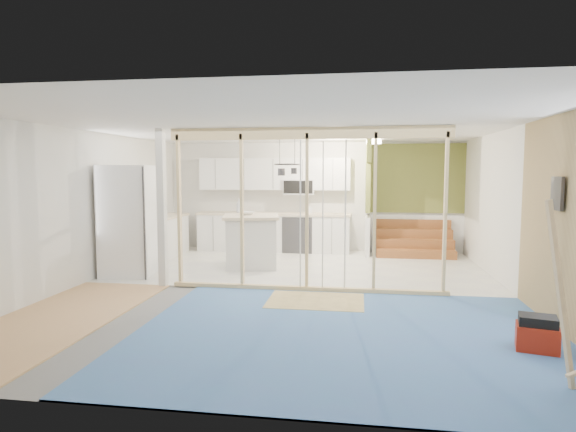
# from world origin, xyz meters

# --- Properties ---
(room) EXTENTS (7.01, 8.01, 2.61)m
(room) POSITION_xyz_m (0.00, 0.00, 1.30)
(room) COLOR slate
(room) RESTS_ON ground
(floor_overlays) EXTENTS (7.00, 8.00, 0.03)m
(floor_overlays) POSITION_xyz_m (0.07, 0.06, 0.01)
(floor_overlays) COLOR silver
(floor_overlays) RESTS_ON room
(stud_frame) EXTENTS (4.66, 0.14, 2.60)m
(stud_frame) POSITION_xyz_m (-0.24, -0.00, 1.59)
(stud_frame) COLOR #E3BA8B
(stud_frame) RESTS_ON room
(base_cabinets) EXTENTS (4.45, 2.24, 0.93)m
(base_cabinets) POSITION_xyz_m (-1.61, 3.36, 0.47)
(base_cabinets) COLOR white
(base_cabinets) RESTS_ON room
(upper_cabinets) EXTENTS (3.60, 0.41, 0.85)m
(upper_cabinets) POSITION_xyz_m (-0.84, 3.82, 1.82)
(upper_cabinets) COLOR white
(upper_cabinets) RESTS_ON room
(green_partition) EXTENTS (2.25, 1.51, 2.60)m
(green_partition) POSITION_xyz_m (2.04, 3.66, 0.94)
(green_partition) COLOR olive
(green_partition) RESTS_ON room
(pot_rack) EXTENTS (0.52, 0.52, 0.72)m
(pot_rack) POSITION_xyz_m (-0.31, 1.89, 2.00)
(pot_rack) COLOR black
(pot_rack) RESTS_ON room
(electrical_panel) EXTENTS (0.04, 0.30, 0.40)m
(electrical_panel) POSITION_xyz_m (3.43, -1.40, 1.65)
(electrical_panel) COLOR #3A3A3F
(electrical_panel) RESTS_ON room
(ceiling_light) EXTENTS (0.32, 0.32, 0.08)m
(ceiling_light) POSITION_xyz_m (1.40, 3.00, 2.54)
(ceiling_light) COLOR #FFEABF
(ceiling_light) RESTS_ON room
(fridge) EXTENTS (0.99, 0.96, 2.02)m
(fridge) POSITION_xyz_m (-3.04, 0.70, 1.01)
(fridge) COLOR white
(fridge) RESTS_ON room
(island) EXTENTS (1.28, 1.28, 1.05)m
(island) POSITION_xyz_m (-1.00, 1.75, 0.52)
(island) COLOR silver
(island) RESTS_ON room
(bowl) EXTENTS (0.34, 0.34, 0.06)m
(bowl) POSITION_xyz_m (-1.07, 1.81, 1.08)
(bowl) COLOR white
(bowl) RESTS_ON island
(soap_bottle_a) EXTENTS (0.13, 0.13, 0.33)m
(soap_bottle_a) POSITION_xyz_m (-1.73, 3.64, 1.10)
(soap_bottle_a) COLOR silver
(soap_bottle_a) RESTS_ON base_cabinets
(soap_bottle_b) EXTENTS (0.10, 0.11, 0.20)m
(soap_bottle_b) POSITION_xyz_m (-0.04, 3.77, 1.03)
(soap_bottle_b) COLOR silver
(soap_bottle_b) RESTS_ON base_cabinets
(toolbox) EXTENTS (0.47, 0.40, 0.39)m
(toolbox) POSITION_xyz_m (3.00, -2.20, 0.19)
(toolbox) COLOR maroon
(toolbox) RESTS_ON room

